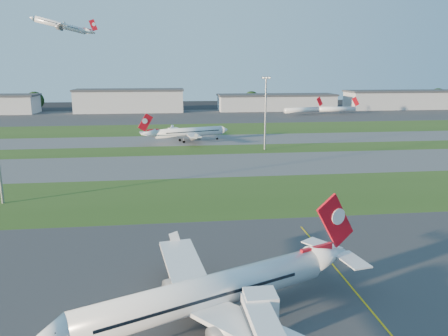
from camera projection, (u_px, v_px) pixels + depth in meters
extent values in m
plane|color=black|center=(335.00, 320.00, 50.89)|extent=(700.00, 700.00, 0.00)
cube|color=#333335|center=(335.00, 320.00, 50.89)|extent=(300.00, 70.00, 0.01)
cube|color=#2F4E1A|center=(252.00, 195.00, 101.20)|extent=(300.00, 34.00, 0.01)
cube|color=#515154|center=(232.00, 164.00, 133.13)|extent=(300.00, 32.00, 0.01)
cube|color=#2F4E1A|center=(223.00, 150.00, 157.31)|extent=(300.00, 18.00, 0.01)
cube|color=#515154|center=(216.00, 140.00, 178.60)|extent=(300.00, 26.00, 0.01)
cube|color=#2F4E1A|center=(209.00, 129.00, 210.52)|extent=(300.00, 40.00, 0.01)
cube|color=#333335|center=(200.00, 116.00, 268.57)|extent=(400.00, 80.00, 0.01)
cube|color=gold|center=(376.00, 317.00, 51.49)|extent=(0.25, 60.00, 0.02)
cube|color=white|center=(260.00, 306.00, 46.35)|extent=(3.40, 3.00, 3.00)
cylinder|color=gray|center=(263.00, 336.00, 45.05)|extent=(0.70, 0.70, 3.20)
cylinder|color=white|center=(207.00, 293.00, 48.64)|extent=(29.04, 15.08, 3.79)
cube|color=red|center=(335.00, 221.00, 56.68)|extent=(6.10, 2.83, 7.55)
cube|color=white|center=(254.00, 331.00, 42.49)|extent=(12.55, 14.66, 1.54)
cube|color=white|center=(185.00, 267.00, 55.98)|extent=(6.72, 15.46, 1.54)
cylinder|color=slate|center=(229.00, 334.00, 43.86)|extent=(4.75, 3.74, 2.29)
cylinder|color=slate|center=(181.00, 285.00, 53.64)|extent=(4.75, 3.74, 2.29)
cylinder|color=white|center=(189.00, 132.00, 173.21)|extent=(27.52, 11.75, 3.52)
cube|color=red|center=(145.00, 122.00, 165.01)|extent=(5.82, 2.12, 7.00)
cube|color=white|center=(181.00, 131.00, 179.49)|extent=(10.82, 14.00, 1.43)
cube|color=white|center=(194.00, 136.00, 166.38)|extent=(5.03, 14.11, 1.43)
cylinder|color=slate|center=(186.00, 134.00, 178.48)|extent=(4.35, 3.20, 2.13)
cylinder|color=slate|center=(195.00, 138.00, 168.97)|extent=(4.35, 3.20, 2.13)
cylinder|color=white|center=(61.00, 25.00, 251.86)|extent=(27.80, 8.46, 3.50)
cube|color=red|center=(92.00, 18.00, 255.93)|extent=(5.93, 1.40, 6.97)
cube|color=white|center=(62.00, 25.00, 245.38)|extent=(9.49, 14.29, 1.42)
cube|color=white|center=(63.00, 27.00, 259.08)|extent=(4.98, 14.04, 1.42)
cylinder|color=slate|center=(60.00, 27.00, 247.09)|extent=(4.19, 2.79, 2.12)
cylinder|color=slate|center=(60.00, 29.00, 257.02)|extent=(4.19, 2.79, 2.12)
cylinder|color=white|center=(302.00, 110.00, 271.88)|extent=(25.64, 11.45, 3.20)
cube|color=red|center=(320.00, 102.00, 276.34)|extent=(4.99, 1.96, 6.16)
cylinder|color=white|center=(335.00, 109.00, 277.80)|extent=(26.14, 4.68, 3.20)
cube|color=red|center=(356.00, 101.00, 277.56)|extent=(5.18, 0.59, 6.16)
cylinder|color=gray|center=(265.00, 115.00, 154.37)|extent=(0.60, 0.60, 25.00)
cube|color=gray|center=(266.00, 78.00, 151.49)|extent=(3.20, 0.50, 0.80)
cube|color=#FFF2CC|center=(266.00, 78.00, 151.49)|extent=(2.80, 0.70, 0.35)
cube|color=#9DA0A5|center=(130.00, 101.00, 290.68)|extent=(70.00, 22.00, 14.00)
cube|color=#383A3F|center=(129.00, 90.00, 288.98)|extent=(71.40, 23.00, 1.20)
cube|color=#9DA0A5|center=(276.00, 103.00, 303.02)|extent=(80.00, 22.00, 10.00)
cube|color=#383A3F|center=(277.00, 95.00, 301.77)|extent=(81.60, 23.00, 1.20)
cube|color=#9DA0A5|center=(412.00, 100.00, 314.69)|extent=(95.00, 22.00, 12.00)
cube|color=#383A3F|center=(413.00, 91.00, 313.22)|extent=(96.90, 23.00, 1.20)
cylinder|color=black|center=(36.00, 108.00, 298.53)|extent=(1.00, 1.00, 4.40)
sphere|color=black|center=(35.00, 100.00, 297.42)|extent=(12.10, 12.10, 12.10)
cylinder|color=black|center=(168.00, 107.00, 305.45)|extent=(1.00, 1.00, 3.60)
sphere|color=black|center=(168.00, 102.00, 304.55)|extent=(9.90, 9.90, 9.90)
cylinder|color=black|center=(251.00, 106.00, 315.43)|extent=(1.00, 1.00, 4.20)
sphere|color=black|center=(251.00, 99.00, 314.37)|extent=(11.55, 11.55, 11.55)
cylinder|color=black|center=(352.00, 105.00, 322.46)|extent=(1.00, 1.00, 3.80)
sphere|color=black|center=(352.00, 99.00, 321.50)|extent=(10.45, 10.45, 10.45)
cylinder|color=black|center=(437.00, 103.00, 334.56)|extent=(1.00, 1.00, 4.60)
sphere|color=black|center=(438.00, 97.00, 333.41)|extent=(12.65, 12.65, 12.65)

